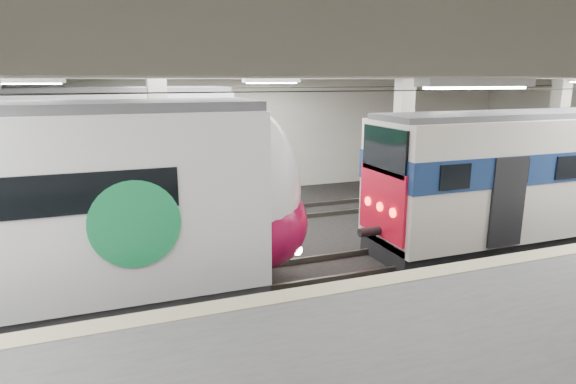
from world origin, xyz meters
name	(u,v)px	position (x,y,z in m)	size (l,w,h in m)	color
station_hall	(328,163)	(0.00, -1.74, 3.24)	(36.00, 24.00, 5.75)	black
modern_emu	(13,216)	(-6.32, 0.00, 2.23)	(14.12, 2.91, 4.54)	white
older_rer	(550,173)	(8.45, 0.00, 2.13)	(12.14, 2.68, 4.07)	beige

